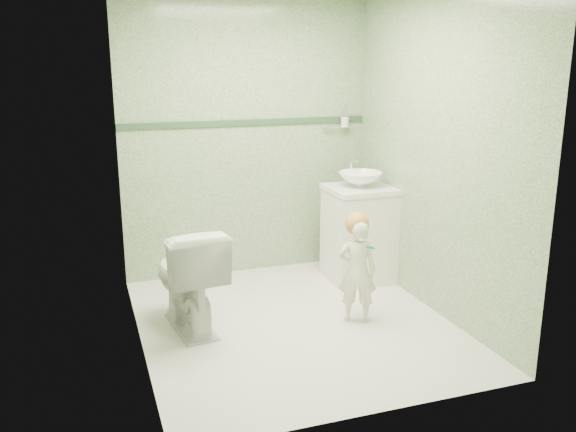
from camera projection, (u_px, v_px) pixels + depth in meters
name	position (u px, v px, depth m)	size (l,w,h in m)	color
ground	(295.00, 323.00, 4.49)	(2.50, 2.50, 0.00)	silver
room_shell	(295.00, 162.00, 4.19)	(2.50, 2.54, 2.40)	gray
trim_stripe	(247.00, 122.00, 5.29)	(2.20, 0.02, 0.05)	#2E4931
vanity	(359.00, 235.00, 5.30)	(0.52, 0.50, 0.80)	white
counter	(360.00, 189.00, 5.20)	(0.54, 0.52, 0.04)	white
basin	(360.00, 179.00, 5.17)	(0.37, 0.37, 0.13)	white
faucet	(351.00, 166.00, 5.32)	(0.03, 0.13, 0.18)	silver
cup_holder	(344.00, 122.00, 5.52)	(0.26, 0.07, 0.21)	silver
toilet	(188.00, 277.00, 4.34)	(0.43, 0.75, 0.77)	white
toddler	(357.00, 271.00, 4.45)	(0.28, 0.19, 0.77)	white
hair_cap	(357.00, 224.00, 4.39)	(0.17, 0.17, 0.17)	#C07B38
teal_toothbrush	(369.00, 247.00, 4.27)	(0.12, 0.14, 0.08)	#0B8066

